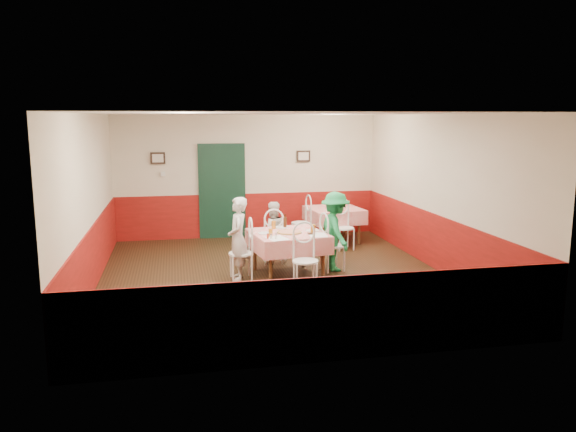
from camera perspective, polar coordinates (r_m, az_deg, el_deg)
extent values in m
plane|color=black|center=(9.82, -1.35, -6.21)|extent=(7.00, 7.00, 0.00)
plane|color=white|center=(9.43, -1.43, 10.36)|extent=(7.00, 7.00, 0.00)
cube|color=beige|center=(12.96, -4.11, 4.04)|extent=(6.00, 0.10, 2.80)
cube|color=beige|center=(6.16, 4.33, -2.60)|extent=(6.00, 0.10, 2.80)
cube|color=beige|center=(9.47, -19.56, 1.29)|extent=(0.10, 7.00, 2.80)
cube|color=beige|center=(10.46, 15.02, 2.30)|extent=(0.10, 7.00, 2.80)
cube|color=maroon|center=(13.06, -4.05, 0.10)|extent=(6.00, 0.03, 1.00)
cube|color=maroon|center=(6.43, 4.19, -10.42)|extent=(6.00, 0.03, 1.00)
cube|color=maroon|center=(9.64, -19.16, -4.00)|extent=(0.03, 7.00, 1.00)
cube|color=maroon|center=(10.61, 14.73, -2.52)|extent=(0.03, 7.00, 1.00)
cube|color=black|center=(12.88, -6.71, 2.39)|extent=(0.96, 0.06, 2.10)
cube|color=black|center=(12.77, -13.09, 5.74)|extent=(0.32, 0.03, 0.26)
cube|color=black|center=(13.10, 1.58, 6.10)|extent=(0.32, 0.03, 0.26)
cube|color=white|center=(12.79, -12.58, 4.20)|extent=(0.10, 0.03, 0.10)
cube|color=red|center=(9.87, 0.00, -3.86)|extent=(1.37, 1.37, 0.77)
cube|color=red|center=(12.52, 4.69, -0.92)|extent=(1.23, 1.23, 0.77)
cylinder|color=#B74723|center=(9.73, 0.12, -1.65)|extent=(0.47, 0.47, 0.03)
cylinder|color=white|center=(9.68, -2.34, -1.76)|extent=(0.28, 0.28, 0.01)
cylinder|color=white|center=(9.91, 2.48, -1.49)|extent=(0.28, 0.28, 0.01)
cylinder|color=white|center=(10.19, -0.76, -1.16)|extent=(0.28, 0.28, 0.01)
cylinder|color=#BF7219|center=(9.45, -1.78, -1.71)|extent=(0.08, 0.08, 0.13)
cylinder|color=#BF7219|center=(9.73, 2.55, -1.30)|extent=(0.09, 0.09, 0.15)
cylinder|color=#BF7219|center=(10.09, -1.47, -0.90)|extent=(0.09, 0.09, 0.14)
cylinder|color=#381C0A|center=(10.16, -0.31, -0.57)|extent=(0.07, 0.07, 0.23)
cylinder|color=silver|center=(9.25, -1.73, -2.08)|extent=(0.04, 0.04, 0.09)
cylinder|color=silver|center=(9.26, -1.23, -2.07)|extent=(0.04, 0.04, 0.09)
cylinder|color=#B23319|center=(9.29, -2.07, -2.03)|extent=(0.04, 0.04, 0.09)
cube|color=white|center=(9.30, -1.13, -2.29)|extent=(0.40, 0.47, 0.00)
cube|color=white|center=(9.58, 3.04, -1.93)|extent=(0.33, 0.42, 0.00)
cube|color=black|center=(9.64, 2.38, -1.80)|extent=(0.12, 0.10, 0.02)
imported|color=gray|center=(9.54, -5.11, -2.32)|extent=(0.39, 0.55, 1.42)
imported|color=gray|center=(10.66, -1.60, -1.66)|extent=(0.61, 0.50, 1.17)
imported|color=gray|center=(10.12, 4.82, -1.57)|extent=(0.61, 0.97, 1.43)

